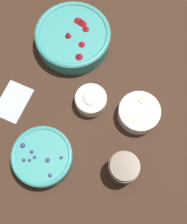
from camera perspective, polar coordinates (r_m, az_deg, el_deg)
ground_plane at (r=1.02m, az=-2.42°, el=0.60°), size 4.00×4.00×0.00m
bowl_strawberries at (r=1.10m, az=-3.72°, el=13.56°), size 0.26×0.26×0.08m
bowl_blueberries at (r=0.96m, az=-9.30°, el=-8.08°), size 0.18×0.18×0.06m
bowl_bananas at (r=1.00m, az=8.30°, el=-0.10°), size 0.13×0.13×0.05m
bowl_cream at (r=1.00m, az=-0.47°, el=2.25°), size 0.10×0.10×0.06m
jar_chocolate at (r=0.94m, az=5.44°, el=-10.21°), size 0.09×0.09×0.09m
napkin at (r=1.06m, az=-14.50°, el=1.87°), size 0.15×0.11×0.01m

